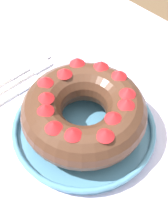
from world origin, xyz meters
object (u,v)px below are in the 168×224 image
(serving_dish, at_px, (84,128))
(serving_knife, at_px, (8,79))
(bundt_cake, at_px, (84,111))
(cake_knife, at_px, (15,93))
(fork, at_px, (24,78))

(serving_dish, xyz_separation_m, serving_knife, (-0.25, -0.03, -0.01))
(serving_knife, bearing_deg, serving_dish, 12.77)
(bundt_cake, distance_m, serving_knife, 0.26)
(serving_dish, distance_m, cake_knife, 0.20)
(fork, height_order, serving_knife, serving_knife)
(serving_knife, bearing_deg, bundt_cake, 12.81)
(bundt_cake, bearing_deg, serving_knife, -172.85)
(cake_knife, bearing_deg, serving_dish, 14.77)
(bundt_cake, bearing_deg, fork, 179.78)
(serving_knife, relative_size, cake_knife, 1.33)
(serving_dish, bearing_deg, fork, 179.75)
(fork, distance_m, cake_knife, 0.05)
(bundt_cake, xyz_separation_m, serving_knife, (-0.25, -0.03, -0.07))
(serving_knife, distance_m, cake_knife, 0.05)
(bundt_cake, height_order, serving_knife, bundt_cake)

